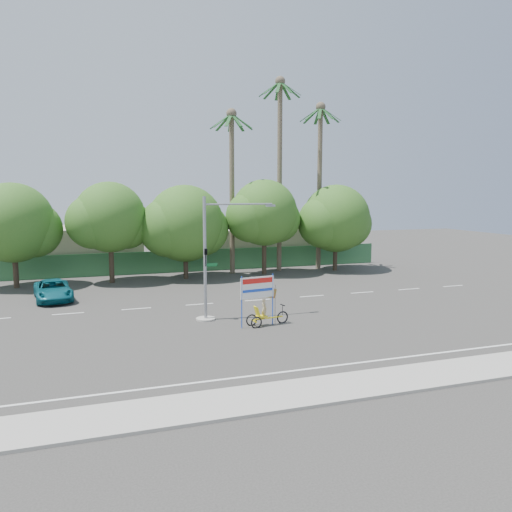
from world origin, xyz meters
name	(u,v)px	position (x,y,z in m)	size (l,w,h in m)	color
ground	(271,335)	(0.00, 0.00, 0.00)	(120.00, 120.00, 0.00)	#33302D
sidewalk_near	(342,387)	(0.00, -7.50, 0.06)	(50.00, 2.40, 0.12)	gray
fence	(190,261)	(0.00, 21.50, 1.00)	(38.00, 0.08, 2.00)	#336B3D
building_left	(74,249)	(-10.00, 26.00, 2.00)	(12.00, 8.00, 4.00)	#C2B59A
building_right	(257,244)	(8.00, 26.00, 1.80)	(14.00, 8.00, 3.60)	#C2B59A
tree_far_left	(12,225)	(-14.05, 18.00, 4.76)	(7.14, 6.00, 7.96)	#473828
tree_left	(109,220)	(-7.05, 18.00, 5.06)	(6.66, 5.60, 8.07)	#473828
tree_center	(184,226)	(-1.05, 18.00, 4.47)	(7.62, 6.40, 7.85)	#473828
tree_right	(264,215)	(5.95, 18.00, 5.24)	(6.90, 5.80, 8.36)	#473828
tree_far_right	(335,221)	(12.95, 18.00, 4.64)	(7.38, 6.20, 7.94)	#473828
palm_tall	(280,156)	(8.00, 19.50, 10.46)	(3.73, 3.79, 17.45)	#70604C
palm_mid	(320,169)	(12.00, 19.50, 9.40)	(3.73, 3.79, 15.45)	#70604C
palm_short	(232,174)	(3.50, 19.50, 8.86)	(3.73, 3.79, 14.45)	#70604C
traffic_signal	(210,269)	(-2.20, 3.98, 2.92)	(4.72, 1.10, 7.00)	gray
trike_billboard	(262,305)	(0.12, 1.79, 1.15)	(2.89, 0.87, 2.86)	black
pickup_truck	(53,290)	(-11.06, 12.37, 0.68)	(2.26, 4.91, 1.36)	#0F5D6A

